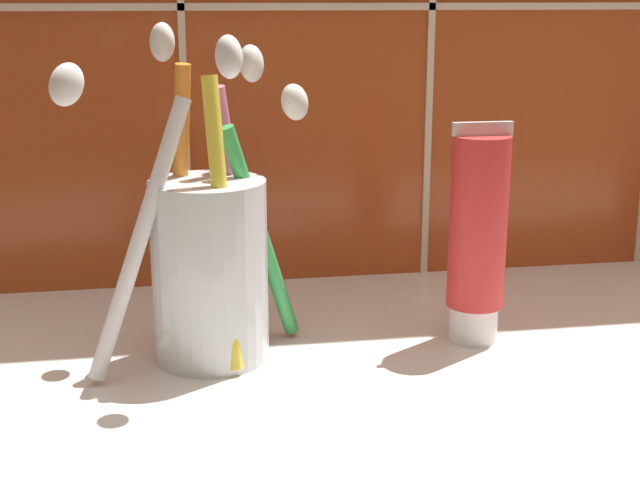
% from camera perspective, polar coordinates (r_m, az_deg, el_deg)
% --- Properties ---
extents(sink_counter, '(0.71, 0.36, 0.02)m').
position_cam_1_polar(sink_counter, '(0.53, 9.90, -8.67)').
color(sink_counter, silver).
rests_on(sink_counter, ground).
extents(toothbrush_cup, '(0.15, 0.09, 0.19)m').
position_cam_1_polar(toothbrush_cup, '(0.51, -7.10, -1.10)').
color(toothbrush_cup, silver).
rests_on(toothbrush_cup, sink_counter).
extents(toothpaste_tube, '(0.04, 0.03, 0.14)m').
position_cam_1_polar(toothpaste_tube, '(0.54, 10.05, 0.29)').
color(toothpaste_tube, white).
rests_on(toothpaste_tube, sink_counter).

